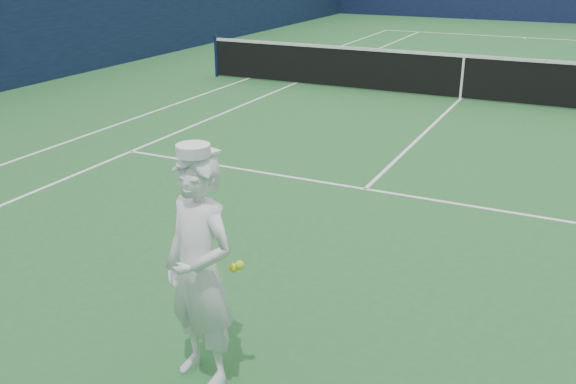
# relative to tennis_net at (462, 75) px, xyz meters

# --- Properties ---
(ground) EXTENTS (80.00, 80.00, 0.00)m
(ground) POSITION_rel_tennis_net_xyz_m (0.00, 0.00, -0.55)
(ground) COLOR #25612C
(ground) RESTS_ON ground
(court_markings) EXTENTS (11.03, 23.83, 0.01)m
(court_markings) POSITION_rel_tennis_net_xyz_m (0.00, 0.00, -0.55)
(court_markings) COLOR white
(court_markings) RESTS_ON ground
(windscreen_fence) EXTENTS (20.12, 36.12, 4.00)m
(windscreen_fence) POSITION_rel_tennis_net_xyz_m (0.00, 0.00, 1.45)
(windscreen_fence) COLOR #0E1436
(windscreen_fence) RESTS_ON ground
(tennis_net) EXTENTS (12.88, 0.09, 1.07)m
(tennis_net) POSITION_rel_tennis_net_xyz_m (0.00, 0.00, 0.00)
(tennis_net) COLOR #141E4C
(tennis_net) RESTS_ON ground
(tennis_player) EXTENTS (0.77, 0.67, 1.91)m
(tennis_player) POSITION_rel_tennis_net_xyz_m (0.27, -10.96, 0.38)
(tennis_player) COLOR white
(tennis_player) RESTS_ON ground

